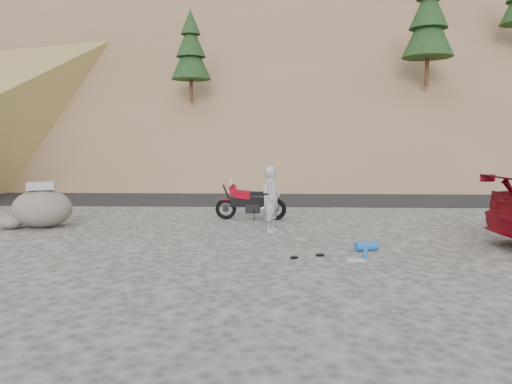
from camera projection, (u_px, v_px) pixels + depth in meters
ground at (266, 239)px, 11.53m from camera, size 140.00×140.00×0.00m
road at (269, 196)px, 20.48m from camera, size 120.00×7.00×0.05m
hillside at (272, 54)px, 51.02m from camera, size 120.00×73.00×46.72m
motorcycle at (254, 202)px, 14.28m from camera, size 2.05×0.61×1.22m
man at (272, 232)px, 12.45m from camera, size 0.53×0.68×1.64m
boulder at (42, 208)px, 13.03m from camera, size 1.64×1.44×1.18m
small_rock at (11, 221)px, 12.81m from camera, size 0.66×0.60×0.39m
gear_blue_mat at (367, 246)px, 10.28m from camera, size 0.53×0.33×0.20m
gear_bottle at (366, 253)px, 9.61m from camera, size 0.09×0.09×0.22m
gear_glove_a at (320, 255)px, 9.81m from camera, size 0.17×0.14×0.04m
gear_glove_b at (294, 258)px, 9.61m from camera, size 0.15×0.14×0.04m
gear_blue_cloth at (356, 260)px, 9.46m from camera, size 0.35×0.27×0.01m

